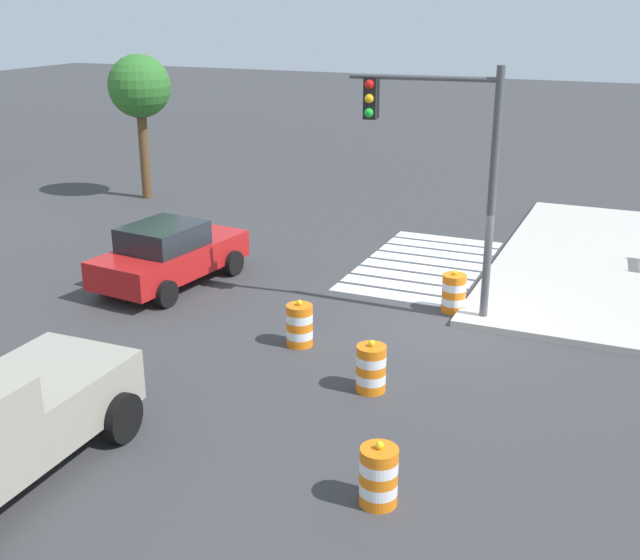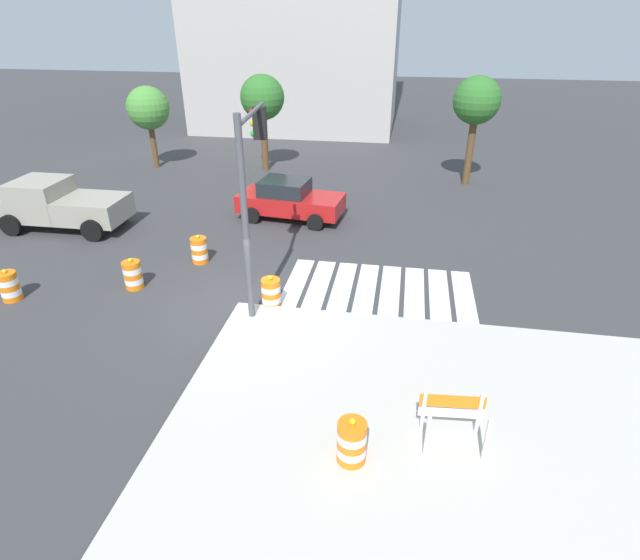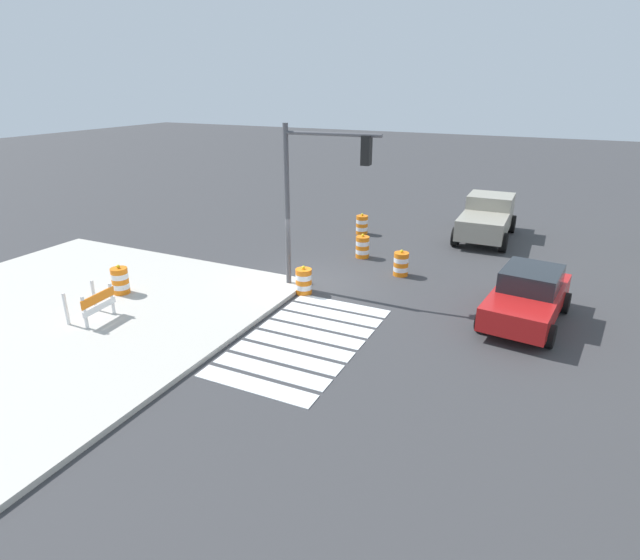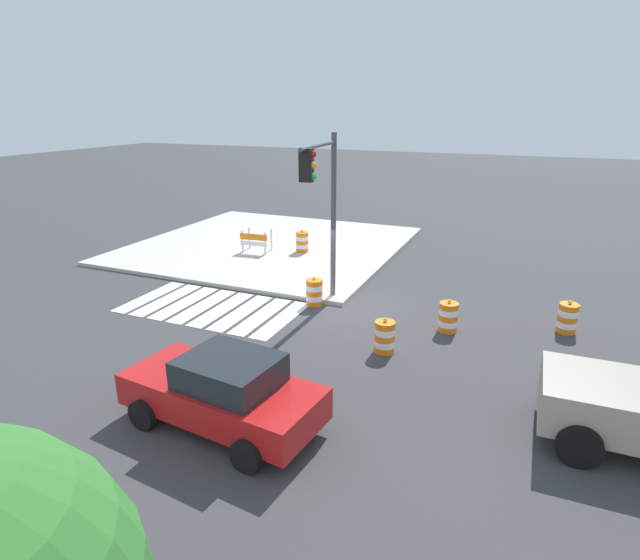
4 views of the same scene
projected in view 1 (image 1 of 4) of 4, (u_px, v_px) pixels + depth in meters
ground_plane at (450, 327)px, 17.78m from camera, size 120.00×120.00×0.00m
crosswalk_stripes at (423, 265)px, 21.92m from camera, size 5.85×3.20×0.02m
sports_car at (169, 254)px, 20.17m from camera, size 4.48×2.51×1.63m
traffic_barrel_near_corner at (379, 476)px, 11.41m from camera, size 0.56×0.56×1.02m
traffic_barrel_crosswalk_end at (371, 368)px, 14.75m from camera, size 0.56×0.56×1.02m
traffic_barrel_median_near at (454, 293)px, 18.53m from camera, size 0.56×0.56×1.02m
traffic_barrel_median_far at (300, 325)px, 16.70m from camera, size 0.56×0.56×1.02m
traffic_light_pole at (441, 147)px, 17.10m from camera, size 0.64×3.28×5.50m
street_tree_streetside_mid at (140, 88)px, 28.08m from camera, size 2.21×2.21×5.13m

